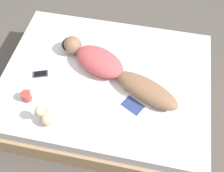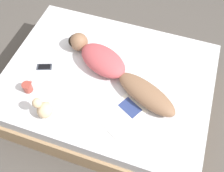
{
  "view_description": "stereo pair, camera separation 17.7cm",
  "coord_description": "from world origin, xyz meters",
  "px_view_note": "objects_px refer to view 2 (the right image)",
  "views": [
    {
      "loc": [
        -1.51,
        -0.38,
        2.66
      ],
      "look_at": [
        -0.13,
        -0.09,
        0.53
      ],
      "focal_mm": 42.0,
      "sensor_mm": 36.0,
      "label": 1
    },
    {
      "loc": [
        -1.47,
        -0.55,
        2.66
      ],
      "look_at": [
        -0.13,
        -0.09,
        0.53
      ],
      "focal_mm": 42.0,
      "sensor_mm": 36.0,
      "label": 2
    }
  ],
  "objects_px": {
    "open_magazine": "(122,114)",
    "cell_phone": "(44,67)",
    "coffee_mug": "(27,87)",
    "person": "(113,68)"
  },
  "relations": [
    {
      "from": "cell_phone",
      "to": "person",
      "type": "bearing_deg",
      "value": -97.41
    },
    {
      "from": "open_magazine",
      "to": "coffee_mug",
      "type": "relative_size",
      "value": 4.05
    },
    {
      "from": "open_magazine",
      "to": "cell_phone",
      "type": "relative_size",
      "value": 2.91
    },
    {
      "from": "person",
      "to": "coffee_mug",
      "type": "xyz_separation_m",
      "value": [
        -0.46,
        0.72,
        -0.04
      ]
    },
    {
      "from": "person",
      "to": "coffee_mug",
      "type": "distance_m",
      "value": 0.86
    },
    {
      "from": "person",
      "to": "cell_phone",
      "type": "xyz_separation_m",
      "value": [
        -0.16,
        0.7,
        -0.08
      ]
    },
    {
      "from": "open_magazine",
      "to": "cell_phone",
      "type": "bearing_deg",
      "value": 102.9
    },
    {
      "from": "coffee_mug",
      "to": "cell_phone",
      "type": "relative_size",
      "value": 0.72
    },
    {
      "from": "person",
      "to": "cell_phone",
      "type": "bearing_deg",
      "value": 127.18
    },
    {
      "from": "person",
      "to": "cell_phone",
      "type": "height_order",
      "value": "person"
    }
  ]
}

